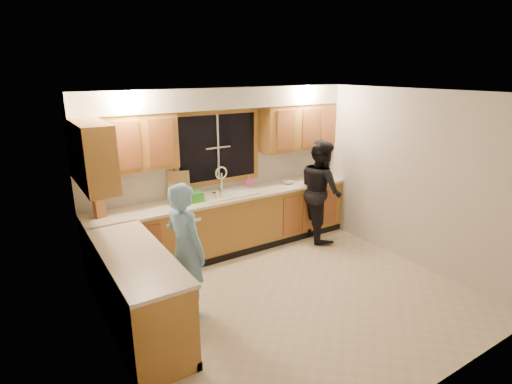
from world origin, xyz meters
TOP-DOWN VIEW (x-y plane):
  - floor at (0.00, 0.00)m, footprint 4.20×4.20m
  - ceiling at (0.00, 0.00)m, footprint 4.20×4.20m
  - wall_back at (0.00, 1.90)m, footprint 4.20×0.00m
  - wall_left at (-2.10, 0.00)m, footprint 0.00×3.80m
  - wall_right at (2.10, 0.00)m, footprint 0.00×3.80m
  - base_cabinets_back at (0.00, 1.60)m, footprint 4.20×0.60m
  - base_cabinets_left at (-1.80, 0.35)m, footprint 0.60×1.90m
  - countertop_back at (0.00, 1.58)m, footprint 4.20×0.63m
  - countertop_left at (-1.79, 0.35)m, footprint 0.63×1.90m
  - upper_cabinets_left at (-1.43, 1.73)m, footprint 1.35×0.33m
  - upper_cabinets_right at (1.43, 1.73)m, footprint 1.35×0.33m
  - upper_cabinets_return at (-1.94, 1.12)m, footprint 0.33×0.90m
  - soffit at (0.00, 1.72)m, footprint 4.20×0.35m
  - window_frame at (0.00, 1.89)m, footprint 1.44×0.03m
  - sink at (0.00, 1.60)m, footprint 0.86×0.52m
  - dishwasher at (-0.85, 1.59)m, footprint 0.60×0.56m
  - stove at (-1.80, -0.22)m, footprint 0.58×0.75m
  - man at (-1.22, 0.35)m, footprint 0.52×0.66m
  - woman at (1.53, 1.22)m, footprint 0.82×0.95m
  - knife_block at (-1.85, 1.63)m, footprint 0.15×0.13m
  - cutting_board at (-0.71, 1.77)m, footprint 0.34×0.20m
  - dish_crate at (-0.60, 1.61)m, footprint 0.31×0.29m
  - soap_bottle at (0.49, 1.78)m, footprint 0.10×0.10m
  - bowl at (1.14, 1.60)m, footprint 0.21×0.21m
  - can_left at (-0.30, 1.46)m, footprint 0.08×0.08m
  - can_right at (-0.17, 1.50)m, footprint 0.08×0.08m

SIDE VIEW (x-z plane):
  - floor at x=0.00m, z-range 0.00..0.00m
  - dishwasher at x=-0.85m, z-range 0.00..0.82m
  - base_cabinets_back at x=0.00m, z-range 0.00..0.88m
  - base_cabinets_left at x=-1.80m, z-range 0.00..0.88m
  - stove at x=-1.80m, z-range 0.00..0.90m
  - man at x=-1.22m, z-range 0.00..1.60m
  - woman at x=1.53m, z-range 0.00..1.67m
  - sink at x=0.00m, z-range 0.58..1.15m
  - countertop_back at x=0.00m, z-range 0.88..0.92m
  - countertop_left at x=-1.79m, z-range 0.88..0.92m
  - bowl at x=1.14m, z-range 0.92..0.97m
  - can_left at x=-0.30m, z-range 0.92..1.04m
  - can_right at x=-0.17m, z-range 0.92..1.04m
  - dish_crate at x=-0.60m, z-range 0.92..1.06m
  - soap_bottle at x=0.49m, z-range 0.92..1.11m
  - knife_block at x=-1.85m, z-range 0.92..1.15m
  - cutting_board at x=-0.71m, z-range 0.92..1.34m
  - wall_back at x=0.00m, z-range -0.85..3.35m
  - wall_left at x=-2.10m, z-range -0.65..3.15m
  - wall_right at x=2.10m, z-range -0.65..3.15m
  - window_frame at x=0.00m, z-range 1.03..2.17m
  - upper_cabinets_left at x=-1.43m, z-range 1.45..2.20m
  - upper_cabinets_right at x=1.43m, z-range 1.45..2.20m
  - upper_cabinets_return at x=-1.94m, z-range 1.45..2.20m
  - soffit at x=0.00m, z-range 2.20..2.50m
  - ceiling at x=0.00m, z-range 2.50..2.50m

